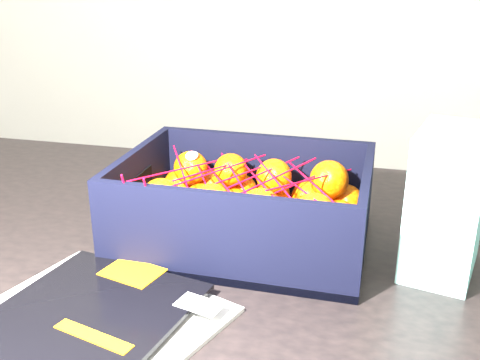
% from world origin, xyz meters
% --- Properties ---
extents(table, '(1.21, 0.82, 0.75)m').
position_xyz_m(table, '(0.15, -0.01, 0.65)').
color(table, black).
rests_on(table, ground).
extents(magazine_stack, '(0.34, 0.33, 0.02)m').
position_xyz_m(magazine_stack, '(0.13, -0.27, 0.76)').
color(magazine_stack, beige).
rests_on(magazine_stack, table).
extents(produce_crate, '(0.36, 0.27, 0.13)m').
position_xyz_m(produce_crate, '(0.26, 0.01, 0.79)').
color(produce_crate, brown).
rests_on(produce_crate, table).
extents(clementine_heap, '(0.34, 0.25, 0.10)m').
position_xyz_m(clementine_heap, '(0.26, 0.01, 0.80)').
color(clementine_heap, '#E75B04').
rests_on(clementine_heap, produce_crate).
extents(mesh_net, '(0.29, 0.24, 0.09)m').
position_xyz_m(mesh_net, '(0.25, 0.00, 0.85)').
color(mesh_net, red).
rests_on(mesh_net, clementine_heap).
extents(retail_carton, '(0.12, 0.15, 0.20)m').
position_xyz_m(retail_carton, '(0.54, -0.01, 0.85)').
color(retail_carton, white).
rests_on(retail_carton, table).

